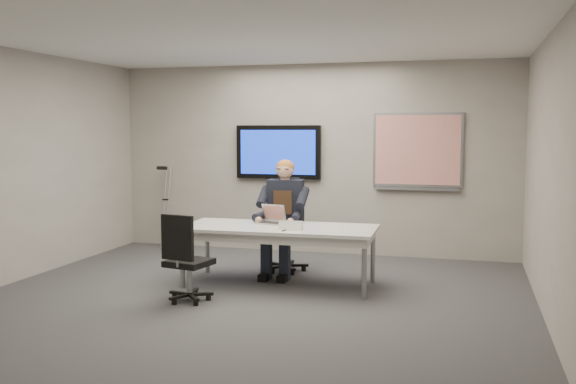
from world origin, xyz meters
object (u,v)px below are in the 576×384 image
(office_chair_far, at_px, (286,245))
(seated_person, at_px, (281,229))
(office_chair_near, at_px, (187,274))
(conference_table, at_px, (279,233))
(laptop, at_px, (272,219))

(office_chair_far, relative_size, seated_person, 0.74)
(office_chair_near, distance_m, seated_person, 1.65)
(conference_table, bearing_deg, office_chair_far, 98.32)
(conference_table, distance_m, laptop, 0.30)
(conference_table, xyz_separation_m, seated_person, (-0.12, 0.51, -0.03))
(office_chair_far, distance_m, seated_person, 0.36)
(office_chair_far, distance_m, office_chair_near, 1.87)
(conference_table, xyz_separation_m, office_chair_near, (-0.73, -1.00, -0.32))
(office_chair_near, distance_m, laptop, 1.42)
(office_chair_near, bearing_deg, conference_table, -115.14)
(office_chair_far, bearing_deg, laptop, -109.48)
(office_chair_far, height_order, laptop, office_chair_far)
(office_chair_far, xyz_separation_m, laptop, (-0.02, -0.55, 0.42))
(laptop, bearing_deg, office_chair_near, -102.20)
(seated_person, bearing_deg, office_chair_far, 87.87)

